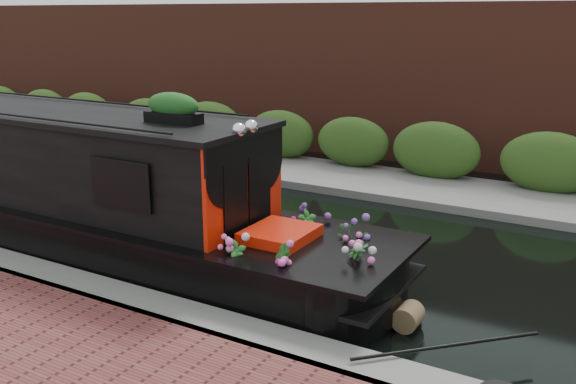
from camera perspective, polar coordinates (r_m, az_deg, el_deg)
The scene contains 7 objects.
ground at distance 11.42m, azimuth -4.98°, elevation -3.55°, with size 80.00×80.00×0.00m, color black.
near_bank_coping at distance 9.13m, azimuth -17.11°, elevation -9.30°, with size 40.00×0.60×0.50m, color slate.
far_bank_path at distance 14.89m, azimuth 4.34°, elevation 1.05°, with size 40.00×2.40×0.34m, color slate.
far_hedge at distance 15.69m, azimuth 5.79°, elevation 1.76°, with size 40.00×1.10×2.80m, color #2E4F1A.
far_brick_wall at distance 17.57m, azimuth 8.65°, elevation 3.17°, with size 40.00×1.00×8.00m, color #5D2C1F.
narrowboat at distance 11.66m, azimuth -21.40°, elevation 0.26°, with size 12.40×2.23×2.91m.
rope_fender at distance 8.11m, azimuth 10.63°, elevation -10.85°, with size 0.32×0.32×0.36m, color brown.
Camera 1 is at (6.27, -8.78, 3.74)m, focal length 40.00 mm.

